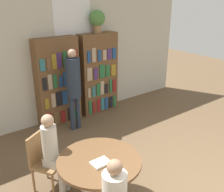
{
  "coord_description": "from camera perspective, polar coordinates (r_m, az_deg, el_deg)",
  "views": [
    {
      "loc": [
        -2.86,
        -1.43,
        2.79
      ],
      "look_at": [
        -0.21,
        2.09,
        1.05
      ],
      "focal_mm": 42.0,
      "sensor_mm": 36.0,
      "label": 1
    }
  ],
  "objects": [
    {
      "name": "bookshelf_right",
      "position": [
        6.37,
        -3.02,
        4.85
      ],
      "size": [
        0.95,
        0.34,
        1.94
      ],
      "color": "brown",
      "rests_on": "ground_plane"
    },
    {
      "name": "seated_reader_left",
      "position": [
        3.92,
        -12.65,
        -11.45
      ],
      "size": [
        0.36,
        0.39,
        1.25
      ],
      "rotation": [
        0.0,
        0.0,
        -2.59
      ],
      "color": "beige",
      "rests_on": "ground_plane"
    },
    {
      "name": "wall_back",
      "position": [
        6.13,
        -8.37,
        9.22
      ],
      "size": [
        6.4,
        0.07,
        3.0
      ],
      "color": "beige",
      "rests_on": "ground_plane"
    },
    {
      "name": "chair_left_side",
      "position": [
        4.12,
        -14.68,
        -13.04
      ],
      "size": [
        0.55,
        0.55,
        0.9
      ],
      "rotation": [
        0.0,
        0.0,
        -2.59
      ],
      "color": "olive",
      "rests_on": "ground_plane"
    },
    {
      "name": "reading_table",
      "position": [
        3.67,
        -2.74,
        -15.26
      ],
      "size": [
        1.14,
        1.14,
        0.72
      ],
      "color": "brown",
      "rests_on": "ground_plane"
    },
    {
      "name": "open_book_on_table",
      "position": [
        3.51,
        -2.51,
        -14.31
      ],
      "size": [
        0.24,
        0.18,
        0.03
      ],
      "color": "silver",
      "rests_on": "reading_table"
    },
    {
      "name": "bookshelf_left",
      "position": [
        5.87,
        -11.74,
        2.96
      ],
      "size": [
        0.95,
        0.34,
        1.94
      ],
      "color": "brown",
      "rests_on": "ground_plane"
    },
    {
      "name": "librarian_standing",
      "position": [
        5.46,
        -8.42,
        3.05
      ],
      "size": [
        0.3,
        0.57,
        1.76
      ],
      "color": "#232D3D",
      "rests_on": "ground_plane"
    },
    {
      "name": "flower_vase",
      "position": [
        6.13,
        -3.25,
        16.33
      ],
      "size": [
        0.36,
        0.36,
        0.51
      ],
      "color": "#997047",
      "rests_on": "bookshelf_right"
    }
  ]
}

